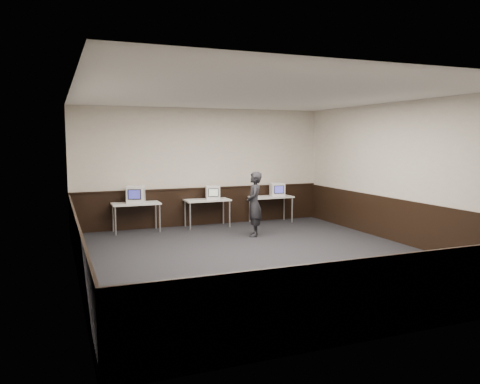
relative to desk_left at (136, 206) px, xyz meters
name	(u,v)px	position (x,y,z in m)	size (l,w,h in m)	color
floor	(263,258)	(1.90, -3.60, -0.68)	(8.00, 8.00, 0.00)	black
ceiling	(264,95)	(1.90, -3.60, 2.52)	(8.00, 8.00, 0.00)	white
back_wall	(203,167)	(1.90, 0.40, 0.92)	(7.00, 7.00, 0.00)	beige
front_wall	(405,204)	(1.90, -7.60, 0.92)	(7.00, 7.00, 0.00)	beige
left_wall	(74,184)	(-1.60, -3.60, 0.92)	(8.00, 8.00, 0.00)	beige
right_wall	(405,173)	(5.40, -3.60, 0.92)	(8.00, 8.00, 0.00)	beige
wainscot_back	(203,207)	(1.90, 0.38, -0.18)	(6.98, 0.04, 1.00)	black
wainscot_front	(401,294)	(1.90, -7.58, -0.18)	(6.98, 0.04, 1.00)	black
wainscot_left	(78,248)	(-1.58, -3.60, -0.18)	(0.04, 7.98, 1.00)	black
wainscot_right	(403,222)	(5.38, -3.60, -0.18)	(0.04, 7.98, 1.00)	black
wainscot_rail	(203,188)	(1.90, 0.36, 0.34)	(6.98, 0.06, 0.04)	black
desk_left	(136,206)	(0.00, 0.00, 0.00)	(1.20, 0.60, 0.75)	silver
desk_center	(207,202)	(1.90, 0.00, 0.00)	(1.20, 0.60, 0.75)	silver
desk_right	(271,199)	(3.80, 0.00, 0.00)	(1.20, 0.60, 0.75)	silver
emac_left	(136,194)	(0.00, 0.03, 0.29)	(0.55, 0.56, 0.43)	white
emac_center	(213,192)	(2.05, -0.03, 0.25)	(0.45, 0.46, 0.37)	white
emac_right	(277,189)	(3.98, -0.03, 0.26)	(0.45, 0.47, 0.38)	white
person	(254,204)	(2.59, -1.58, 0.11)	(0.57, 0.38, 1.57)	black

